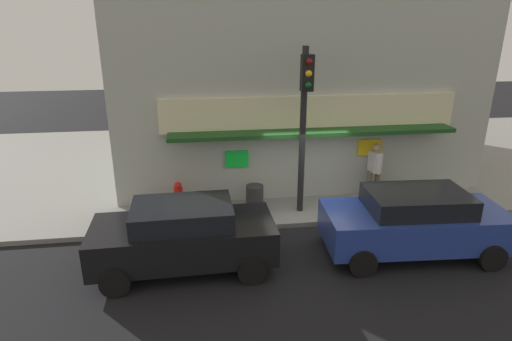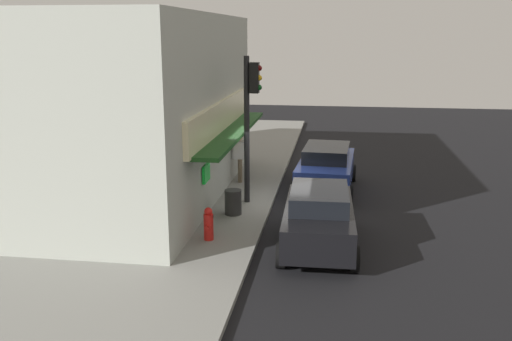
{
  "view_description": "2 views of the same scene",
  "coord_description": "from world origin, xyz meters",
  "px_view_note": "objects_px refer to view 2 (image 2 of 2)",
  "views": [
    {
      "loc": [
        -3.06,
        -10.57,
        5.58
      ],
      "look_at": [
        -1.51,
        0.71,
        1.51
      ],
      "focal_mm": 30.12,
      "sensor_mm": 36.0,
      "label": 1
    },
    {
      "loc": [
        -17.57,
        -1.98,
        5.59
      ],
      "look_at": [
        0.1,
        0.58,
        1.15
      ],
      "focal_mm": 39.04,
      "sensor_mm": 36.0,
      "label": 2
    }
  ],
  "objects_px": {
    "parked_car_black": "(319,217)",
    "trash_can": "(233,202)",
    "fire_hydrant": "(209,224)",
    "pedestrian": "(240,156)",
    "parked_car_blue": "(326,167)",
    "traffic_light": "(250,110)"
  },
  "relations": [
    {
      "from": "fire_hydrant",
      "to": "pedestrian",
      "type": "height_order",
      "value": "pedestrian"
    },
    {
      "from": "parked_car_black",
      "to": "fire_hydrant",
      "type": "bearing_deg",
      "value": 94.42
    },
    {
      "from": "trash_can",
      "to": "parked_car_blue",
      "type": "xyz_separation_m",
      "value": [
        3.59,
        -2.75,
        0.33
      ]
    },
    {
      "from": "trash_can",
      "to": "parked_car_blue",
      "type": "distance_m",
      "value": 4.53
    },
    {
      "from": "traffic_light",
      "to": "parked_car_black",
      "type": "height_order",
      "value": "traffic_light"
    },
    {
      "from": "fire_hydrant",
      "to": "parked_car_black",
      "type": "bearing_deg",
      "value": -85.58
    },
    {
      "from": "fire_hydrant",
      "to": "pedestrian",
      "type": "distance_m",
      "value": 6.13
    },
    {
      "from": "fire_hydrant",
      "to": "trash_can",
      "type": "bearing_deg",
      "value": -6.48
    },
    {
      "from": "traffic_light",
      "to": "fire_hydrant",
      "type": "xyz_separation_m",
      "value": [
        -3.57,
        0.58,
        -2.61
      ]
    },
    {
      "from": "trash_can",
      "to": "pedestrian",
      "type": "xyz_separation_m",
      "value": [
        3.86,
        0.45,
        0.6
      ]
    },
    {
      "from": "traffic_light",
      "to": "trash_can",
      "type": "distance_m",
      "value": 3.0
    },
    {
      "from": "traffic_light",
      "to": "trash_can",
      "type": "relative_size",
      "value": 6.17
    },
    {
      "from": "trash_can",
      "to": "parked_car_blue",
      "type": "relative_size",
      "value": 0.17
    },
    {
      "from": "traffic_light",
      "to": "pedestrian",
      "type": "relative_size",
      "value": 2.68
    },
    {
      "from": "traffic_light",
      "to": "parked_car_black",
      "type": "relative_size",
      "value": 1.13
    },
    {
      "from": "parked_car_blue",
      "to": "fire_hydrant",
      "type": "bearing_deg",
      "value": 152.71
    },
    {
      "from": "fire_hydrant",
      "to": "trash_can",
      "type": "distance_m",
      "value": 2.26
    },
    {
      "from": "pedestrian",
      "to": "parked_car_black",
      "type": "height_order",
      "value": "pedestrian"
    },
    {
      "from": "pedestrian",
      "to": "parked_car_black",
      "type": "bearing_deg",
      "value": -151.91
    },
    {
      "from": "parked_car_blue",
      "to": "trash_can",
      "type": "bearing_deg",
      "value": 142.49
    },
    {
      "from": "trash_can",
      "to": "parked_car_black",
      "type": "bearing_deg",
      "value": -126.92
    },
    {
      "from": "parked_car_black",
      "to": "trash_can",
      "type": "bearing_deg",
      "value": 53.08
    }
  ]
}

